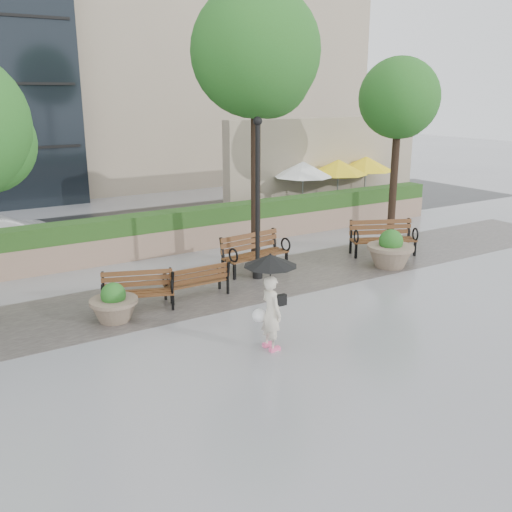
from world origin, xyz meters
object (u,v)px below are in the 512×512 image
bench_3 (255,260)px  lamppost (258,210)px  bench_2 (197,288)px  planter_right (390,252)px  planter_left (114,306)px  pedestrian (271,292)px  bench_1 (138,299)px  bench_4 (382,245)px

bench_3 → lamppost: 1.77m
bench_2 → bench_3: bearing=-155.5°
lamppost → planter_right: bearing=-16.7°
planter_left → pedestrian: pedestrian is taller
planter_right → lamppost: bearing=163.3°
pedestrian → planter_right: bearing=-64.2°
bench_2 → planter_left: 2.34m
pedestrian → bench_2: bearing=-0.2°
bench_1 → bench_2: (1.57, 0.01, -0.01)m
pedestrian → bench_1: bearing=24.2°
planter_left → bench_2: bearing=10.4°
bench_4 → pedestrian: size_ratio=1.10×
bench_2 → bench_4: (6.80, 0.41, 0.07)m
bench_3 → lamppost: size_ratio=0.47×
bench_3 → lamppost: (-0.30, -0.60, 1.64)m
bench_1 → lamppost: lamppost is taller
bench_2 → planter_right: bearing=173.6°
planter_left → lamppost: (4.42, 0.92, 1.61)m
bench_2 → bench_3: size_ratio=0.78×
bench_1 → bench_3: bearing=35.8°
bench_1 → pedestrian: 3.91m
planter_right → lamppost: lamppost is taller
bench_2 → pedestrian: 3.63m
bench_3 → bench_4: (4.38, -0.69, 0.00)m
planter_left → lamppost: bearing=11.7°
bench_3 → planter_left: bearing=-168.5°
bench_1 → bench_4: bearing=23.2°
planter_left → pedestrian: (2.22, -3.08, 0.85)m
bench_2 → planter_left: planter_left is taller
planter_left → pedestrian: bearing=-54.2°
bench_3 → lamppost: bearing=-122.4°
lamppost → bench_1: bearing=-172.2°
bench_2 → planter_right: (6.04, -0.68, 0.19)m
planter_left → lamppost: 4.79m
bench_1 → bench_4: 8.38m
bench_2 → bench_4: bearing=-176.5°
bench_4 → bench_1: bearing=-153.4°
bench_1 → planter_left: planter_left is taller
bench_3 → bench_4: bearing=-15.3°
bench_3 → planter_right: size_ratio=1.53×
bench_1 → planter_left: bearing=-130.1°
bench_2 → lamppost: (2.12, 0.50, 1.70)m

